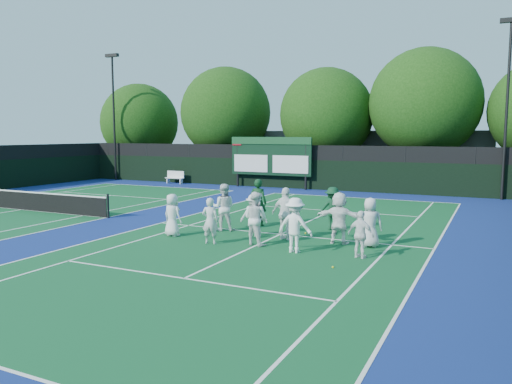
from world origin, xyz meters
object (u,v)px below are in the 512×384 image
at_px(tennis_net, 21,200).
at_px(coach_left, 258,202).
at_px(bench, 175,177).
at_px(scoreboard, 270,157).

bearing_deg(tennis_net, coach_left, 5.80).
bearing_deg(coach_left, tennis_net, 1.55).
bearing_deg(bench, coach_left, -44.48).
distance_m(scoreboard, tennis_net, 16.26).
relative_size(scoreboard, bench, 3.98).
xyz_separation_m(bench, coach_left, (13.34, -13.10, 0.46)).
height_order(bench, coach_left, coach_left).
xyz_separation_m(tennis_net, bench, (-0.88, 14.37, 0.02)).
relative_size(scoreboard, tennis_net, 0.53).
relative_size(scoreboard, coach_left, 3.09).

